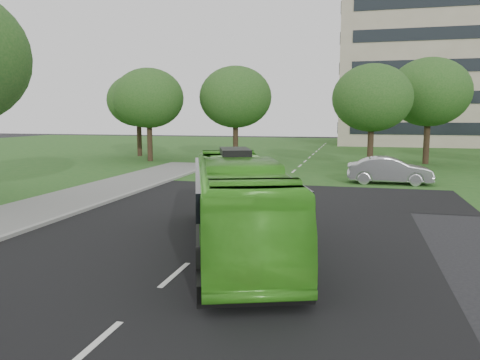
{
  "coord_description": "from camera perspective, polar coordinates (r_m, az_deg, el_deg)",
  "views": [
    {
      "loc": [
        4.63,
        -13.28,
        4.26
      ],
      "look_at": [
        -0.02,
        5.26,
        1.6
      ],
      "focal_mm": 35.0,
      "sensor_mm": 36.0,
      "label": 1
    }
  ],
  "objects": [
    {
      "name": "tree_park_f",
      "position": [
        49.91,
        -12.3,
        9.45
      ],
      "size": [
        6.33,
        6.33,
        8.45
      ],
      "color": "black",
      "rests_on": "ground"
    },
    {
      "name": "sedan",
      "position": [
        30.54,
        17.75,
        1.12
      ],
      "size": [
        5.14,
        1.85,
        1.69
      ],
      "primitive_type": "imported",
      "rotation": [
        0.0,
        0.0,
        1.58
      ],
      "color": "#B7B8BD",
      "rests_on": "ground"
    },
    {
      "name": "bus",
      "position": [
        14.92,
        -0.27,
        -2.86
      ],
      "size": [
        5.85,
        10.76,
        2.94
      ],
      "primitive_type": "imported",
      "rotation": [
        0.0,
        0.0,
        0.34
      ],
      "color": "green",
      "rests_on": "ground"
    },
    {
      "name": "tree_park_d",
      "position": [
        44.04,
        22.07,
        9.89
      ],
      "size": [
        6.93,
        6.93,
        9.16
      ],
      "color": "black",
      "rests_on": "ground"
    },
    {
      "name": "street_surfaces",
      "position": [
        36.63,
        6.12,
        1.24
      ],
      "size": [
        120.0,
        120.0,
        0.15
      ],
      "color": "black",
      "rests_on": "ground"
    },
    {
      "name": "tree_park_b",
      "position": [
        43.7,
        -0.55,
        10.06
      ],
      "size": [
        6.66,
        6.66,
        8.73
      ],
      "color": "black",
      "rests_on": "ground"
    },
    {
      "name": "ground",
      "position": [
        14.7,
        -4.99,
        -8.96
      ],
      "size": [
        160.0,
        160.0,
        0.0
      ],
      "primitive_type": "plane",
      "color": "black",
      "rests_on": "ground"
    },
    {
      "name": "tree_park_c",
      "position": [
        38.32,
        15.82,
        9.59
      ],
      "size": [
        6.18,
        6.18,
        8.21
      ],
      "color": "black",
      "rests_on": "ground"
    },
    {
      "name": "tree_park_a",
      "position": [
        44.18,
        -11.07,
        9.75
      ],
      "size": [
        6.41,
        6.41,
        8.52
      ],
      "color": "black",
      "rests_on": "ground"
    }
  ]
}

